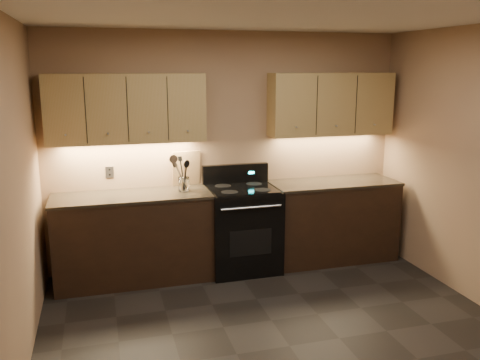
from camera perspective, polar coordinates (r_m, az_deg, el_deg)
name	(u,v)px	position (r m, az deg, el deg)	size (l,w,h in m)	color
floor	(290,346)	(4.35, 5.59, -18.06)	(4.00, 4.00, 0.00)	black
ceiling	(297,10)	(3.77, 6.47, 18.40)	(4.00, 4.00, 0.00)	silver
wall_back	(228,150)	(5.72, -1.41, 3.38)	(4.00, 0.04, 2.60)	#A38460
wall_left	(7,210)	(3.64, -24.74, -3.11)	(0.04, 4.00, 2.60)	#A38460
counter_left	(134,238)	(5.47, -11.87, -6.34)	(1.62, 0.62, 0.93)	black
counter_right	(332,220)	(6.04, 10.30, -4.46)	(1.46, 0.62, 0.93)	black
stove	(242,227)	(5.64, 0.23, -5.35)	(0.76, 0.68, 1.14)	black
upper_cab_left	(126,109)	(5.35, -12.63, 7.84)	(1.60, 0.30, 0.70)	#A68A53
upper_cab_right	(331,104)	(5.93, 10.16, 8.38)	(1.44, 0.30, 0.70)	#A68A53
outlet_plate	(110,172)	(5.58, -14.43, 0.86)	(0.09, 0.01, 0.12)	#B2B5BA
utensil_crock	(184,184)	(5.41, -6.34, -0.50)	(0.15, 0.15, 0.15)	white
cutting_board	(186,168)	(5.63, -6.06, 1.32)	(0.31, 0.02, 0.39)	tan
wooden_spoon	(182,175)	(5.37, -6.59, 0.51)	(0.06, 0.06, 0.31)	tan
black_spoon	(183,174)	(5.39, -6.40, 0.67)	(0.06, 0.06, 0.33)	black
black_turner	(184,173)	(5.36, -6.25, 0.82)	(0.08, 0.08, 0.37)	black
steel_spatula	(186,174)	(5.40, -6.05, 0.72)	(0.08, 0.08, 0.33)	silver
steel_skimmer	(187,172)	(5.37, -5.98, 0.95)	(0.09, 0.09, 0.38)	silver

